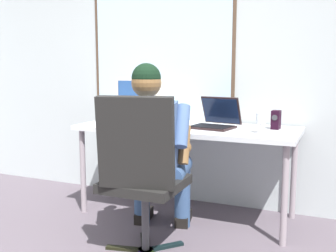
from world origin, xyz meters
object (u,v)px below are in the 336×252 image
(person_seated, at_px, (152,150))
(coffee_mug, at_px, (162,123))
(desk, at_px, (186,134))
(crt_monitor, at_px, (139,98))
(desk_speaker, at_px, (276,120))
(laptop, at_px, (216,119))
(office_chair, at_px, (140,168))
(wine_glass, at_px, (261,119))

(person_seated, bearing_deg, coffee_mug, 105.29)
(desk, bearing_deg, crt_monitor, 178.10)
(person_seated, height_order, coffee_mug, person_seated)
(person_seated, bearing_deg, desk_speaker, 44.94)
(person_seated, distance_m, coffee_mug, 0.45)
(crt_monitor, bearing_deg, laptop, 3.34)
(desk, relative_size, office_chair, 1.68)
(person_seated, xyz_separation_m, coffee_mug, (-0.11, 0.42, 0.13))
(person_seated, relative_size, laptop, 3.14)
(desk, distance_m, crt_monitor, 0.51)
(desk, height_order, laptop, laptop)
(desk, relative_size, wine_glass, 12.07)
(coffee_mug, bearing_deg, desk, 48.28)
(crt_monitor, xyz_separation_m, wine_glass, (1.04, -0.13, -0.11))
(laptop, height_order, wine_glass, laptop)
(crt_monitor, height_order, coffee_mug, crt_monitor)
(desk_speaker, bearing_deg, laptop, -170.04)
(laptop, bearing_deg, crt_monitor, -176.66)
(desk_speaker, xyz_separation_m, coffee_mug, (-0.83, -0.30, -0.03))
(office_chair, height_order, laptop, office_chair)
(desk, xyz_separation_m, laptop, (0.23, 0.05, 0.13))
(office_chair, xyz_separation_m, wine_glass, (0.59, 0.73, 0.24))
(laptop, bearing_deg, office_chair, -103.04)
(crt_monitor, relative_size, wine_glass, 2.74)
(wine_glass, bearing_deg, office_chair, -128.95)
(desk, height_order, person_seated, person_seated)
(person_seated, xyz_separation_m, wine_glass, (0.64, 0.46, 0.19))
(desk, xyz_separation_m, wine_glass, (0.61, -0.12, 0.16))
(desk, distance_m, wine_glass, 0.64)
(desk, distance_m, coffee_mug, 0.24)
(office_chair, relative_size, laptop, 2.66)
(desk_speaker, bearing_deg, person_seated, -135.06)
(person_seated, relative_size, crt_monitor, 3.11)
(laptop, bearing_deg, desk, -166.99)
(person_seated, relative_size, coffee_mug, 14.46)
(crt_monitor, xyz_separation_m, laptop, (0.66, 0.04, -0.15))
(person_seated, bearing_deg, laptop, 67.59)
(laptop, xyz_separation_m, wine_glass, (0.38, -0.17, 0.04))
(desk, bearing_deg, office_chair, -88.67)
(desk_speaker, distance_m, coffee_mug, 0.88)
(office_chair, height_order, crt_monitor, crt_monitor)
(office_chair, distance_m, desk_speaker, 1.20)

